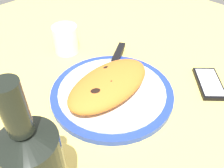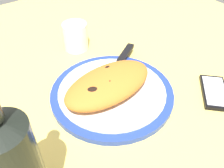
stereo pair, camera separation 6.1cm
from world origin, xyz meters
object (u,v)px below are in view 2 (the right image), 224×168
at_px(knife, 122,60).
at_px(water_glass, 76,38).
at_px(plate, 112,93).
at_px(smartphone, 214,92).
at_px(calzone, 109,84).
at_px(fork, 139,103).

height_order(knife, water_glass, water_glass).
xyz_separation_m(plate, smartphone, (0.22, -0.16, -0.00)).
xyz_separation_m(smartphone, water_glass, (-0.17, 0.41, 0.03)).
bearing_deg(water_glass, smartphone, -67.01).
bearing_deg(water_glass, calzone, -102.29).
height_order(plate, knife, knife).
bearing_deg(calzone, plate, 7.32).
bearing_deg(knife, calzone, -142.34).
xyz_separation_m(calzone, fork, (0.03, -0.08, -0.02)).
bearing_deg(fork, smartphone, -22.59).
bearing_deg(plate, water_glass, 80.05).
bearing_deg(smartphone, water_glass, 112.99).
relative_size(plate, knife, 1.44).
distance_m(fork, smartphone, 0.21).
height_order(calzone, smartphone, calzone).
height_order(fork, water_glass, water_glass).
relative_size(smartphone, water_glass, 1.55).
xyz_separation_m(plate, water_glass, (0.04, 0.25, 0.03)).
bearing_deg(fork, calzone, 113.66).
height_order(calzone, water_glass, water_glass).
bearing_deg(water_glass, knife, -71.75).
height_order(smartphone, water_glass, water_glass).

